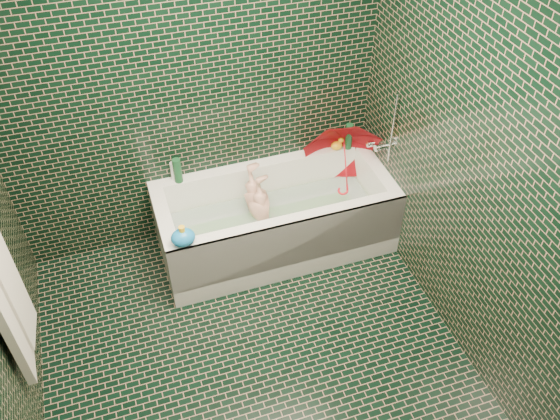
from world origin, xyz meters
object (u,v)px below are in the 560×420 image
object	(u,v)px
umbrella	(346,165)
bath_toy	(183,237)
rubber_duck	(338,145)
child	(261,215)
bathtub	(276,225)

from	to	relation	value
umbrella	bath_toy	distance (m)	1.37
rubber_duck	bath_toy	bearing A→B (deg)	-163.89
child	rubber_duck	distance (m)	0.80
child	umbrella	size ratio (longest dim) A/B	1.35
child	rubber_duck	xyz separation A→B (m)	(0.70, 0.27, 0.28)
rubber_duck	bath_toy	xyz separation A→B (m)	(-1.33, -0.63, 0.02)
child	umbrella	bearing A→B (deg)	92.14
bathtub	bath_toy	distance (m)	0.89
bathtub	umbrella	bearing A→B (deg)	10.29
child	umbrella	world-z (taller)	umbrella
bathtub	child	size ratio (longest dim) A/B	2.07
bathtub	child	xyz separation A→B (m)	(-0.10, 0.04, 0.10)
umbrella	bath_toy	size ratio (longest dim) A/B	3.56
bathtub	rubber_duck	distance (m)	0.78
child	umbrella	distance (m)	0.73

